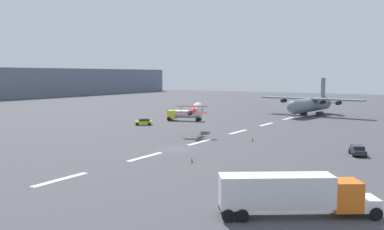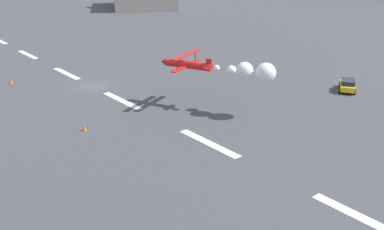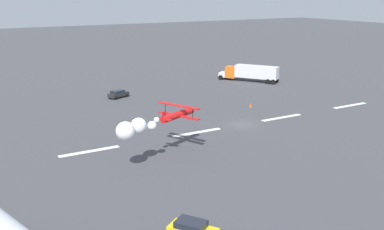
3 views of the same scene
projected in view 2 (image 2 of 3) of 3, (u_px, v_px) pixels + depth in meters
ground_plane at (92, 86)px, 59.00m from camera, size 440.00×440.00×0.00m
runway_stripe_2 at (0, 41)px, 88.22m from camera, size 8.00×0.90×0.01m
runway_stripe_3 at (28, 55)px, 76.53m from camera, size 8.00×0.90×0.01m
runway_stripe_4 at (66, 73)px, 64.84m from camera, size 8.00×0.90×0.01m
runway_stripe_5 at (122, 101)px, 53.15m from camera, size 8.00×0.90×0.01m
runway_stripe_6 at (209, 143)px, 41.46m from camera, size 8.00×0.90×0.01m
runway_stripe_7 at (364, 219)px, 29.77m from camera, size 8.00×0.90×0.01m
stunt_biplane_red at (236, 70)px, 47.62m from camera, size 13.19×7.98×2.18m
airport_staff_sedan at (348, 85)px, 56.63m from camera, size 3.79×4.46×1.52m
traffic_cone_near at (11, 81)px, 59.77m from camera, size 0.44×0.44×0.75m
traffic_cone_far at (84, 127)px, 44.18m from camera, size 0.44×0.44×0.75m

